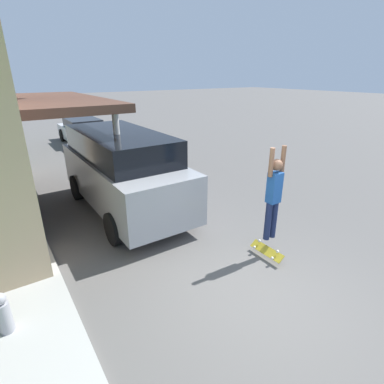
{
  "coord_description": "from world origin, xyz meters",
  "views": [
    {
      "loc": [
        -3.27,
        -2.78,
        3.61
      ],
      "look_at": [
        0.25,
        2.41,
        1.12
      ],
      "focal_mm": 28.0,
      "sensor_mm": 36.0,
      "label": 1
    }
  ],
  "objects_px": {
    "skateboarder": "(274,193)",
    "car_down_street": "(83,131)",
    "fire_hydrant": "(3,313)",
    "suv_parked": "(123,170)",
    "skateboard": "(267,250)"
  },
  "relations": [
    {
      "from": "skateboarder",
      "to": "car_down_street",
      "type": "bearing_deg",
      "value": 90.35
    },
    {
      "from": "car_down_street",
      "to": "fire_hydrant",
      "type": "distance_m",
      "value": 13.45
    },
    {
      "from": "suv_parked",
      "to": "skateboarder",
      "type": "bearing_deg",
      "value": -68.02
    },
    {
      "from": "suv_parked",
      "to": "fire_hydrant",
      "type": "height_order",
      "value": "suv_parked"
    },
    {
      "from": "skateboard",
      "to": "fire_hydrant",
      "type": "relative_size",
      "value": 1.21
    },
    {
      "from": "car_down_street",
      "to": "skateboard",
      "type": "relative_size",
      "value": 5.4
    },
    {
      "from": "car_down_street",
      "to": "fire_hydrant",
      "type": "xyz_separation_m",
      "value": [
        -4.65,
        -12.61,
        -0.23
      ]
    },
    {
      "from": "suv_parked",
      "to": "skateboard",
      "type": "bearing_deg",
      "value": -69.39
    },
    {
      "from": "car_down_street",
      "to": "skateboard",
      "type": "xyz_separation_m",
      "value": [
        -0.01,
        -13.34,
        -0.48
      ]
    },
    {
      "from": "skateboard",
      "to": "fire_hydrant",
      "type": "height_order",
      "value": "fire_hydrant"
    },
    {
      "from": "skateboarder",
      "to": "fire_hydrant",
      "type": "distance_m",
      "value": 4.89
    },
    {
      "from": "fire_hydrant",
      "to": "skateboarder",
      "type": "bearing_deg",
      "value": -8.17
    },
    {
      "from": "suv_parked",
      "to": "car_down_street",
      "type": "relative_size",
      "value": 1.17
    },
    {
      "from": "fire_hydrant",
      "to": "car_down_street",
      "type": "bearing_deg",
      "value": 69.75
    },
    {
      "from": "skateboarder",
      "to": "fire_hydrant",
      "type": "relative_size",
      "value": 2.89
    }
  ]
}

